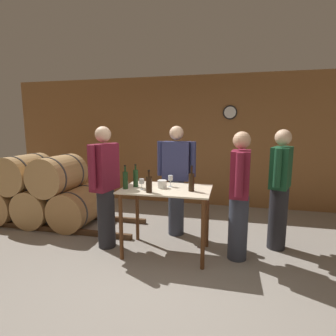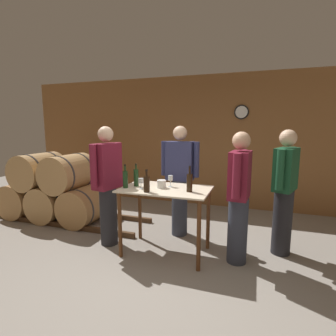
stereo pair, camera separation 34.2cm
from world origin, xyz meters
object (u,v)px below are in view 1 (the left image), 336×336
object	(u,v)px
ice_bucket	(162,184)
person_visitor_with_scarf	(105,185)
wine_glass_near_left	(142,182)
person_visitor_bearded	(176,178)
person_visitor_near_door	(239,194)
person_host	(280,187)
wine_bottle_center	(149,184)
wine_bottle_left	(136,178)
wine_bottle_right	(191,182)
wine_glass_near_center	(170,178)
wine_bottle_far_left	(125,179)

from	to	relation	value
ice_bucket	person_visitor_with_scarf	xyz separation A→B (m)	(-0.80, -0.01, -0.05)
wine_glass_near_left	person_visitor_bearded	size ratio (longest dim) A/B	0.08
person_visitor_near_door	wine_glass_near_left	bearing A→B (deg)	-171.34
person_host	person_visitor_near_door	size ratio (longest dim) A/B	1.01
wine_bottle_center	person_visitor_near_door	distance (m)	1.12
wine_bottle_left	wine_bottle_right	world-z (taller)	wine_bottle_right
wine_bottle_center	wine_glass_near_center	bearing A→B (deg)	62.61
wine_bottle_left	person_visitor_near_door	world-z (taller)	person_visitor_near_door
wine_bottle_far_left	person_visitor_with_scarf	size ratio (longest dim) A/B	0.18
wine_bottle_left	wine_bottle_far_left	bearing A→B (deg)	-124.22
wine_bottle_right	person_host	bearing A→B (deg)	26.12
wine_glass_near_left	person_visitor_near_door	bearing A→B (deg)	8.66
wine_bottle_left	wine_bottle_right	distance (m)	0.75
wine_bottle_right	person_host	xyz separation A→B (m)	(1.12, 0.55, -0.14)
wine_bottle_right	ice_bucket	world-z (taller)	wine_bottle_right
wine_bottle_far_left	wine_bottle_center	bearing A→B (deg)	-17.80
wine_bottle_left	person_visitor_with_scarf	size ratio (longest dim) A/B	0.18
wine_glass_near_left	ice_bucket	bearing A→B (deg)	28.89
person_host	person_visitor_with_scarf	size ratio (longest dim) A/B	0.98
wine_glass_near_left	wine_glass_near_center	world-z (taller)	wine_glass_near_center
wine_bottle_center	person_host	bearing A→B (deg)	24.49
wine_bottle_center	wine_bottle_right	world-z (taller)	wine_bottle_right
wine_glass_near_center	person_visitor_with_scarf	world-z (taller)	person_visitor_with_scarf
wine_bottle_left	person_visitor_near_door	xyz separation A→B (m)	(1.33, 0.06, -0.15)
wine_bottle_left	person_visitor_near_door	size ratio (longest dim) A/B	0.19
wine_bottle_center	wine_bottle_right	bearing A→B (deg)	20.59
wine_bottle_far_left	wine_glass_near_center	distance (m)	0.59
wine_bottle_left	wine_glass_near_left	distance (m)	0.17
ice_bucket	person_visitor_with_scarf	distance (m)	0.80
person_visitor_near_door	ice_bucket	bearing A→B (deg)	-176.74
person_host	wine_glass_near_left	bearing A→B (deg)	-160.85
wine_bottle_right	person_host	world-z (taller)	person_host
wine_bottle_right	person_visitor_near_door	size ratio (longest dim) A/B	0.20
ice_bucket	wine_bottle_right	bearing A→B (deg)	-10.37
person_visitor_with_scarf	person_visitor_bearded	size ratio (longest dim) A/B	1.00
person_host	person_visitor_near_door	world-z (taller)	person_host
wine_bottle_far_left	person_visitor_bearded	distance (m)	0.94
wine_bottle_right	wine_glass_near_left	bearing A→B (deg)	-174.81
wine_bottle_center	wine_glass_near_left	world-z (taller)	wine_bottle_center
wine_bottle_left	person_visitor_bearded	bearing A→B (deg)	57.19
wine_bottle_center	person_host	world-z (taller)	person_host
wine_bottle_center	person_visitor_bearded	bearing A→B (deg)	80.00
person_host	person_visitor_bearded	size ratio (longest dim) A/B	0.97
wine_bottle_far_left	wine_bottle_center	size ratio (longest dim) A/B	1.11
person_host	wine_bottle_center	bearing A→B (deg)	-155.51
person_host	person_visitor_near_door	xyz separation A→B (m)	(-0.54, -0.42, -0.01)
person_visitor_near_door	person_visitor_with_scarf	bearing A→B (deg)	-177.87
ice_bucket	person_visitor_bearded	bearing A→B (deg)	84.65
wine_bottle_left	person_visitor_near_door	distance (m)	1.34
person_host	wine_bottle_right	bearing A→B (deg)	-153.88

